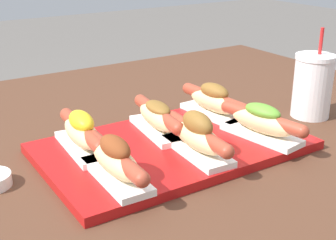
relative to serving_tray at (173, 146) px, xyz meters
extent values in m
cube|color=#B71414|center=(0.00, 0.00, 0.00)|extent=(0.51, 0.31, 0.02)
cube|color=white|center=(-0.16, -0.07, 0.02)|extent=(0.06, 0.17, 0.01)
ellipsoid|color=#E5C184|center=(-0.16, -0.07, 0.04)|extent=(0.05, 0.15, 0.04)
cylinder|color=#9E3D28|center=(-0.16, -0.07, 0.05)|extent=(0.03, 0.18, 0.03)
sphere|color=#9E3D28|center=(-0.16, -0.17, 0.05)|extent=(0.03, 0.03, 0.03)
sphere|color=#9E3D28|center=(-0.16, 0.02, 0.05)|extent=(0.03, 0.03, 0.03)
ellipsoid|color=brown|center=(-0.16, -0.07, 0.07)|extent=(0.04, 0.08, 0.03)
cube|color=white|center=(0.01, -0.07, 0.02)|extent=(0.07, 0.17, 0.01)
ellipsoid|color=#E5C184|center=(0.01, -0.07, 0.04)|extent=(0.06, 0.15, 0.04)
cylinder|color=#9E3D28|center=(0.01, -0.07, 0.05)|extent=(0.04, 0.19, 0.03)
sphere|color=#9E3D28|center=(0.00, -0.16, 0.05)|extent=(0.03, 0.03, 0.03)
sphere|color=#9E3D28|center=(0.01, 0.03, 0.05)|extent=(0.03, 0.03, 0.03)
ellipsoid|color=brown|center=(0.01, -0.07, 0.07)|extent=(0.05, 0.08, 0.04)
cube|color=white|center=(0.16, -0.07, 0.02)|extent=(0.08, 0.18, 0.01)
ellipsoid|color=#E5C184|center=(0.16, -0.07, 0.04)|extent=(0.07, 0.15, 0.04)
cylinder|color=#9E3D28|center=(0.16, -0.07, 0.05)|extent=(0.05, 0.19, 0.03)
sphere|color=#9E3D28|center=(0.17, -0.17, 0.05)|extent=(0.03, 0.03, 0.03)
sphere|color=#9E3D28|center=(0.15, 0.02, 0.05)|extent=(0.03, 0.03, 0.03)
ellipsoid|color=#5B992D|center=(0.16, -0.07, 0.06)|extent=(0.05, 0.09, 0.03)
cube|color=white|center=(-0.16, 0.06, 0.02)|extent=(0.07, 0.17, 0.01)
ellipsoid|color=#E5C184|center=(-0.16, 0.06, 0.04)|extent=(0.06, 0.15, 0.04)
cylinder|color=#9E3D28|center=(-0.16, 0.06, 0.05)|extent=(0.04, 0.19, 0.03)
sphere|color=#9E3D28|center=(-0.17, -0.03, 0.05)|extent=(0.03, 0.03, 0.03)
sphere|color=#9E3D28|center=(-0.16, 0.16, 0.05)|extent=(0.03, 0.03, 0.03)
ellipsoid|color=yellow|center=(-0.16, 0.06, 0.07)|extent=(0.04, 0.08, 0.04)
cube|color=white|center=(0.00, 0.06, 0.02)|extent=(0.08, 0.17, 0.01)
ellipsoid|color=#E5C184|center=(0.00, 0.06, 0.04)|extent=(0.07, 0.15, 0.04)
cylinder|color=#9E3D28|center=(0.00, 0.06, 0.05)|extent=(0.05, 0.19, 0.03)
sphere|color=#9E3D28|center=(-0.01, -0.03, 0.05)|extent=(0.03, 0.03, 0.03)
sphere|color=#9E3D28|center=(0.01, 0.15, 0.05)|extent=(0.03, 0.03, 0.03)
ellipsoid|color=brown|center=(0.00, 0.06, 0.06)|extent=(0.05, 0.09, 0.02)
cube|color=white|center=(0.16, 0.07, 0.02)|extent=(0.07, 0.17, 0.01)
ellipsoid|color=#E5C184|center=(0.16, 0.07, 0.04)|extent=(0.06, 0.15, 0.04)
cylinder|color=#9E3D28|center=(0.16, 0.07, 0.05)|extent=(0.04, 0.19, 0.03)
sphere|color=#9E3D28|center=(0.16, -0.02, 0.05)|extent=(0.03, 0.03, 0.03)
sphere|color=#9E3D28|center=(0.15, 0.17, 0.05)|extent=(0.03, 0.03, 0.03)
ellipsoid|color=brown|center=(0.16, 0.07, 0.07)|extent=(0.05, 0.08, 0.03)
cylinder|color=white|center=(0.38, -0.01, 0.06)|extent=(0.09, 0.09, 0.14)
cylinder|color=white|center=(0.38, -0.01, 0.13)|extent=(0.09, 0.09, 0.01)
cylinder|color=red|center=(0.39, -0.01, 0.17)|extent=(0.01, 0.01, 0.06)
camera|label=1|loc=(-0.46, -0.70, 0.38)|focal=50.00mm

